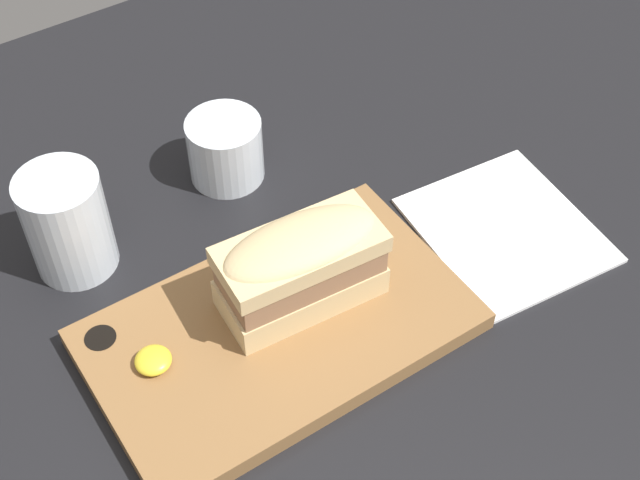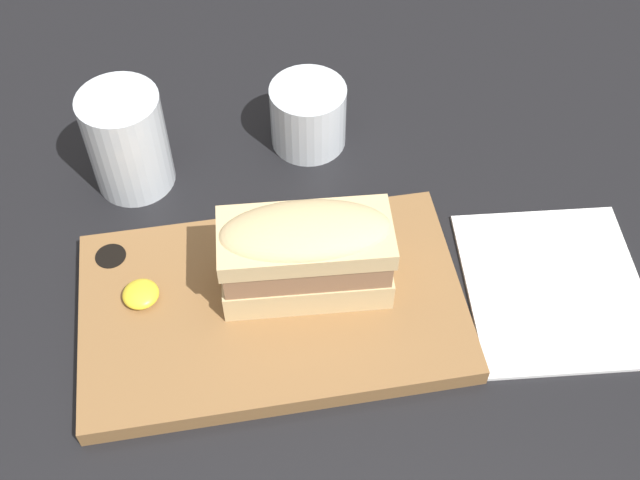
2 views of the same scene
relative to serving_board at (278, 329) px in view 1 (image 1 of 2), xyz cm
name	(u,v)px [view 1 (image 1 of 2)]	position (x,y,z in cm)	size (l,w,h in cm)	color
dining_table	(204,322)	(-4.61, 5.66, -1.95)	(148.15, 100.55, 2.00)	black
serving_board	(278,329)	(0.00, 0.00, 0.00)	(33.12, 19.90, 1.95)	olive
sandwich	(301,264)	(3.30, 1.22, 5.60)	(14.84, 7.69, 8.64)	#DBBC84
mustard_dollop	(153,360)	(-11.03, 2.05, 1.58)	(3.17, 3.17, 1.27)	yellow
water_glass	(69,228)	(-11.35, 18.09, 3.66)	(7.74, 7.74, 10.63)	silver
wine_glass	(226,152)	(6.57, 20.64, 2.10)	(7.74, 7.74, 6.92)	silver
napkin	(506,230)	(25.48, -1.75, -0.75)	(17.38, 19.02, 0.40)	white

